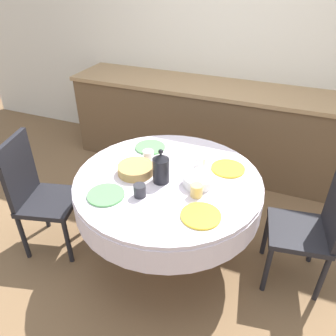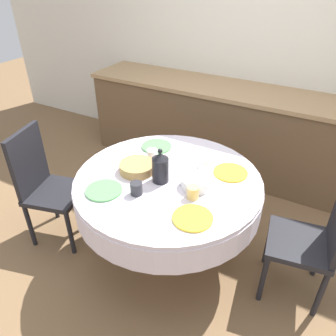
% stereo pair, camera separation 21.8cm
% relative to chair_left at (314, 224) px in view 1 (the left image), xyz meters
% --- Properties ---
extents(ground_plane, '(12.00, 12.00, 0.00)m').
position_rel_chair_left_xyz_m(ground_plane, '(-0.98, -0.16, -0.52)').
color(ground_plane, brown).
extents(wall_back, '(7.00, 0.05, 2.60)m').
position_rel_chair_left_xyz_m(wall_back, '(-0.98, 1.63, 0.78)').
color(wall_back, silver).
rests_on(wall_back, ground_plane).
extents(kitchen_counter, '(3.24, 0.64, 0.91)m').
position_rel_chair_left_xyz_m(kitchen_counter, '(-0.98, 1.30, -0.06)').
color(kitchen_counter, brown).
rests_on(kitchen_counter, ground_plane).
extents(dining_table, '(1.29, 1.29, 0.73)m').
position_rel_chair_left_xyz_m(dining_table, '(-0.98, -0.16, 0.09)').
color(dining_table, tan).
rests_on(dining_table, ground_plane).
extents(chair_left, '(0.46, 0.46, 0.95)m').
position_rel_chair_left_xyz_m(chair_left, '(0.00, 0.00, 0.00)').
color(chair_left, black).
rests_on(chair_left, ground_plane).
extents(chair_right, '(0.49, 0.49, 0.95)m').
position_rel_chair_left_xyz_m(chair_right, '(-1.94, -0.41, 0.00)').
color(chair_right, black).
rests_on(chair_right, ground_plane).
extents(plate_near_left, '(0.24, 0.24, 0.01)m').
position_rel_chair_left_xyz_m(plate_near_left, '(-1.27, -0.49, 0.22)').
color(plate_near_left, '#5BA85B').
rests_on(plate_near_left, dining_table).
extents(cup_near_left, '(0.08, 0.08, 0.08)m').
position_rel_chair_left_xyz_m(cup_near_left, '(-1.07, -0.41, 0.25)').
color(cup_near_left, '#28282D').
rests_on(cup_near_left, dining_table).
extents(plate_near_right, '(0.24, 0.24, 0.01)m').
position_rel_chair_left_xyz_m(plate_near_right, '(-0.65, -0.45, 0.22)').
color(plate_near_right, yellow).
rests_on(plate_near_right, dining_table).
extents(cup_near_right, '(0.08, 0.08, 0.08)m').
position_rel_chair_left_xyz_m(cup_near_right, '(-0.74, -0.27, 0.25)').
color(cup_near_right, '#DBB766').
rests_on(cup_near_right, dining_table).
extents(plate_far_left, '(0.24, 0.24, 0.01)m').
position_rel_chair_left_xyz_m(plate_far_left, '(-1.27, 0.18, 0.22)').
color(plate_far_left, '#5BA85B').
rests_on(plate_far_left, dining_table).
extents(cup_far_left, '(0.08, 0.08, 0.08)m').
position_rel_chair_left_xyz_m(cup_far_left, '(-1.20, -0.00, 0.25)').
color(cup_far_left, white).
rests_on(cup_far_left, dining_table).
extents(plate_far_right, '(0.24, 0.24, 0.01)m').
position_rel_chair_left_xyz_m(plate_far_right, '(-0.63, 0.11, 0.22)').
color(plate_far_right, yellow).
rests_on(plate_far_right, dining_table).
extents(cup_far_right, '(0.08, 0.08, 0.08)m').
position_rel_chair_left_xyz_m(cup_far_right, '(-0.82, 0.06, 0.25)').
color(cup_far_right, white).
rests_on(cup_far_right, dining_table).
extents(coffee_carafe, '(0.11, 0.11, 0.25)m').
position_rel_chair_left_xyz_m(coffee_carafe, '(-1.01, -0.21, 0.32)').
color(coffee_carafe, black).
rests_on(coffee_carafe, dining_table).
extents(bread_basket, '(0.25, 0.25, 0.06)m').
position_rel_chair_left_xyz_m(bread_basket, '(-1.21, -0.19, 0.24)').
color(bread_basket, '#AD844C').
rests_on(bread_basket, dining_table).
extents(fruit_bowl, '(0.20, 0.20, 0.07)m').
position_rel_chair_left_xyz_m(fruit_bowl, '(-0.77, -0.15, 0.24)').
color(fruit_bowl, silver).
rests_on(fruit_bowl, dining_table).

